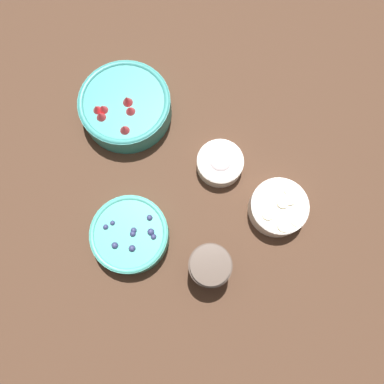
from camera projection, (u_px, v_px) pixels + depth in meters
name	position (u px, v px, depth m)	size (l,w,h in m)	color
ground_plane	(180.00, 155.00, 0.91)	(4.00, 4.00, 0.00)	#4C3323
bowl_strawberries	(125.00, 106.00, 0.90)	(0.22, 0.22, 0.09)	teal
bowl_blueberries	(130.00, 235.00, 0.84)	(0.17, 0.17, 0.06)	#47AD9E
bowl_bananas	(278.00, 207.00, 0.85)	(0.13, 0.13, 0.06)	white
bowl_cream	(220.00, 163.00, 0.88)	(0.11, 0.11, 0.05)	silver
jar_chocolate	(209.00, 266.00, 0.80)	(0.09, 0.09, 0.10)	#4C3D33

